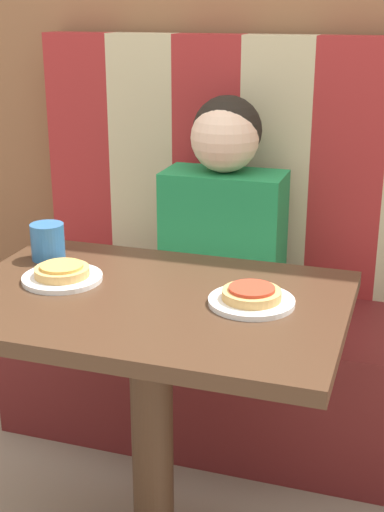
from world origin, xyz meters
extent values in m
cube|color=brown|center=(0.00, 0.93, 1.30)|extent=(7.00, 0.05, 2.60)
cube|color=#5B1919|center=(0.00, 0.62, 0.21)|extent=(1.33, 0.53, 0.43)
cube|color=maroon|center=(-0.55, 0.83, 0.83)|extent=(0.22, 0.10, 0.80)
cube|color=tan|center=(-0.33, 0.83, 0.83)|extent=(0.22, 0.10, 0.80)
cube|color=maroon|center=(-0.11, 0.83, 0.83)|extent=(0.22, 0.10, 0.80)
cube|color=tan|center=(0.11, 0.83, 0.83)|extent=(0.22, 0.10, 0.80)
cube|color=maroon|center=(0.33, 0.83, 0.83)|extent=(0.22, 0.10, 0.80)
cube|color=#422B1C|center=(0.00, 0.00, 0.68)|extent=(0.87, 0.60, 0.03)
cylinder|color=#422B1C|center=(0.00, 0.00, 0.33)|extent=(0.10, 0.10, 0.67)
cube|color=#1E8447|center=(0.00, 0.62, 0.64)|extent=(0.36, 0.18, 0.42)
sphere|color=beige|center=(0.00, 0.62, 0.95)|extent=(0.20, 0.20, 0.20)
sphere|color=black|center=(0.00, 0.64, 0.96)|extent=(0.20, 0.20, 0.20)
cylinder|color=white|center=(-0.23, 0.02, 0.71)|extent=(0.19, 0.19, 0.01)
cylinder|color=white|center=(0.23, 0.02, 0.71)|extent=(0.19, 0.19, 0.01)
cylinder|color=tan|center=(-0.23, 0.02, 0.72)|extent=(0.13, 0.13, 0.02)
cylinder|color=gold|center=(-0.23, 0.02, 0.74)|extent=(0.10, 0.10, 0.01)
cylinder|color=tan|center=(0.23, 0.02, 0.72)|extent=(0.13, 0.13, 0.02)
cylinder|color=#B73823|center=(0.23, 0.02, 0.74)|extent=(0.10, 0.10, 0.01)
cylinder|color=#2D669E|center=(-0.33, 0.15, 0.75)|extent=(0.08, 0.08, 0.09)
camera|label=1|loc=(0.54, -1.36, 1.31)|focal=50.00mm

